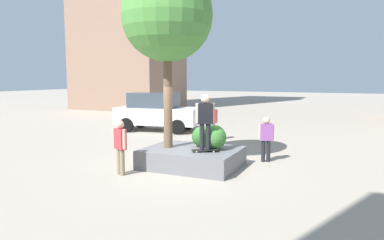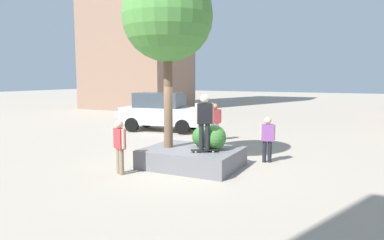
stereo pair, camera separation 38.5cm
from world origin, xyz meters
name	(u,v)px [view 2 (the right image)]	position (x,y,z in m)	size (l,w,h in m)	color
ground_plane	(187,166)	(0.00, 0.00, 0.00)	(120.00, 120.00, 0.00)	#9E9384
planter_ledge	(192,158)	(0.19, -0.01, 0.29)	(2.89, 2.24, 0.58)	slate
plaza_tree	(168,17)	(-0.60, -0.11, 4.64)	(2.81, 2.81, 5.49)	brown
boxwood_shrub	(214,138)	(0.87, 0.11, 0.96)	(0.77, 0.77, 0.77)	#3D7A33
hedge_clump	(202,137)	(0.35, 0.41, 0.91)	(0.66, 0.66, 0.66)	#2D6628
skateboard	(204,150)	(0.76, -0.33, 0.64)	(0.80, 0.57, 0.07)	black
skateboarder	(204,118)	(0.76, -0.33, 1.60)	(0.49, 0.39, 1.64)	black
police_car	(162,111)	(-4.65, 6.25, 1.02)	(4.53, 2.52, 2.01)	white
pedestrian_crossing	(267,136)	(2.15, 1.62, 0.87)	(0.47, 0.32, 1.51)	black
bystander_watching	(120,143)	(-1.30, -1.70, 0.92)	(0.50, 0.34, 1.59)	#847056
passerby_with_bag	(215,119)	(-0.95, 4.62, 0.95)	(0.47, 0.41, 1.65)	#8C9EB7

